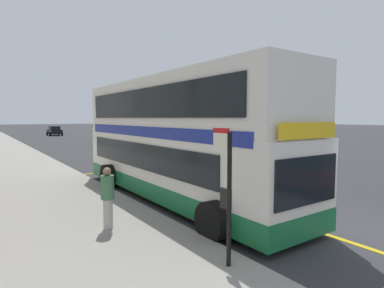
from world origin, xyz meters
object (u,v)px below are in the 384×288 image
Objects in this scene: double_decker_bus at (174,143)px; bus_stop_sign at (227,185)px; pedestrian_waiting_near_sign at (108,196)px; parked_car_black_ahead at (54,131)px.

double_decker_bus reaches higher than bus_stop_sign.
double_decker_bus reaches higher than pedestrian_waiting_near_sign.
bus_stop_sign is 53.37m from parked_car_black_ahead.
pedestrian_waiting_near_sign is at bearing -99.29° from parked_car_black_ahead.
bus_stop_sign is 1.67× the size of pedestrian_waiting_near_sign.
bus_stop_sign reaches higher than pedestrian_waiting_near_sign.
pedestrian_waiting_near_sign is (-8.50, -49.60, 0.20)m from parked_car_black_ahead.
bus_stop_sign is at bearing -97.43° from parked_car_black_ahead.
double_decker_bus reaches higher than parked_car_black_ahead.
bus_stop_sign is at bearing -111.31° from double_decker_bus.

